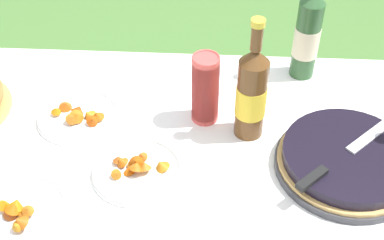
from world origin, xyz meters
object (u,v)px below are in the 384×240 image
object	(u,v)px
berry_tart	(347,161)
snack_plate_near	(15,214)
cup_stack	(205,89)
cider_bottle_green	(307,34)
serving_knife	(342,156)
snack_plate_left	(79,115)
cider_bottle_amber	(251,93)
snack_plate_right	(137,169)

from	to	relation	value
berry_tart	snack_plate_near	xyz separation A→B (m)	(-0.77, -0.19, -0.02)
cup_stack	cider_bottle_green	bearing A→B (deg)	37.50
cider_bottle_green	snack_plate_near	size ratio (longest dim) A/B	1.50
berry_tart	serving_knife	distance (m)	0.05
serving_knife	berry_tart	bearing A→B (deg)	-0.00
cup_stack	snack_plate_near	xyz separation A→B (m)	(-0.41, -0.36, -0.09)
berry_tart	snack_plate_left	xyz separation A→B (m)	(-0.70, 0.15, -0.02)
berry_tart	cider_bottle_green	size ratio (longest dim) A/B	0.98
cup_stack	cider_bottle_green	size ratio (longest dim) A/B	0.57
berry_tart	snack_plate_left	distance (m)	0.71
cider_bottle_amber	snack_plate_left	world-z (taller)	cider_bottle_amber
snack_plate_left	berry_tart	bearing A→B (deg)	-11.84
cup_stack	cider_bottle_amber	size ratio (longest dim) A/B	0.59
cider_bottle_amber	snack_plate_near	distance (m)	0.63
serving_knife	snack_plate_left	distance (m)	0.70
cup_stack	snack_plate_near	world-z (taller)	cup_stack
serving_knife	snack_plate_near	bearing A→B (deg)	149.12
cider_bottle_amber	snack_plate_right	distance (m)	0.34
cider_bottle_amber	serving_knife	bearing A→B (deg)	-32.99
snack_plate_right	cider_bottle_green	bearing A→B (deg)	44.35
cider_bottle_green	snack_plate_left	xyz separation A→B (m)	(-0.62, -0.24, -0.13)
snack_plate_left	cider_bottle_amber	bearing A→B (deg)	-3.23
cup_stack	cider_bottle_green	xyz separation A→B (m)	(0.28, 0.22, 0.04)
cider_bottle_amber	berry_tart	bearing A→B (deg)	-26.82
berry_tart	cup_stack	bearing A→B (deg)	154.40
snack_plate_near	snack_plate_left	distance (m)	0.34
berry_tart	snack_plate_right	size ratio (longest dim) A/B	1.57
cup_stack	cider_bottle_amber	bearing A→B (deg)	-23.03
serving_knife	snack_plate_right	xyz separation A→B (m)	(-0.49, -0.02, -0.05)
berry_tart	snack_plate_left	world-z (taller)	berry_tart
serving_knife	snack_plate_right	distance (m)	0.49
snack_plate_near	snack_plate_left	world-z (taller)	snack_plate_near
snack_plate_near	snack_plate_left	xyz separation A→B (m)	(0.07, 0.34, 0.00)
snack_plate_near	snack_plate_right	bearing A→B (deg)	30.07
berry_tart	serving_knife	xyz separation A→B (m)	(-0.02, -0.02, 0.04)
berry_tart	snack_plate_left	bearing A→B (deg)	168.16
snack_plate_right	snack_plate_near	bearing A→B (deg)	-149.93
cup_stack	snack_plate_left	size ratio (longest dim) A/B	0.90
snack_plate_right	cup_stack	bearing A→B (deg)	53.61
berry_tart	cider_bottle_green	world-z (taller)	cider_bottle_green
serving_knife	snack_plate_near	distance (m)	0.77
cider_bottle_green	snack_plate_right	bearing A→B (deg)	-135.65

